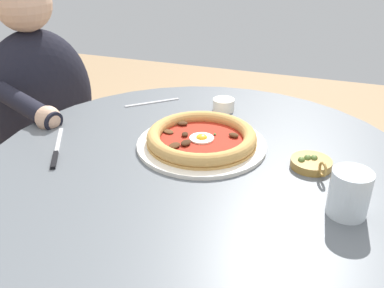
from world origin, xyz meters
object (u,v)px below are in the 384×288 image
(fork_utensil, at_px, (152,103))
(cafe_chair_diner, at_px, (29,136))
(diner_person, at_px, (49,151))
(dining_table, at_px, (201,215))
(water_glass, at_px, (349,196))
(steak_knife, at_px, (56,153))
(ramekin_capers, at_px, (224,104))
(pizza_on_plate, at_px, (201,139))
(olive_pan, at_px, (311,163))

(fork_utensil, bearing_deg, cafe_chair_diner, 83.18)
(fork_utensil, height_order, diner_person, diner_person)
(fork_utensil, height_order, cafe_chair_diner, cafe_chair_diner)
(dining_table, xyz_separation_m, water_glass, (-0.10, -0.32, 0.20))
(water_glass, distance_m, steak_knife, 0.67)
(water_glass, relative_size, fork_utensil, 0.68)
(dining_table, height_order, water_glass, water_glass)
(water_glass, relative_size, ramekin_capers, 1.46)
(ramekin_capers, distance_m, cafe_chair_diner, 0.83)
(water_glass, distance_m, ramekin_capers, 0.54)
(ramekin_capers, bearing_deg, water_glass, -138.96)
(dining_table, bearing_deg, pizza_on_plate, 19.23)
(water_glass, xyz_separation_m, ramekin_capers, (0.41, 0.36, -0.02))
(olive_pan, bearing_deg, diner_person, 75.23)
(ramekin_capers, bearing_deg, fork_utensil, 94.00)
(diner_person, bearing_deg, steak_knife, -138.08)
(ramekin_capers, distance_m, olive_pan, 0.37)
(steak_knife, bearing_deg, dining_table, -76.75)
(diner_person, bearing_deg, ramekin_capers, -89.22)
(steak_knife, bearing_deg, olive_pan, -76.81)
(pizza_on_plate, height_order, ramekin_capers, pizza_on_plate)
(dining_table, distance_m, ramekin_capers, 0.36)
(pizza_on_plate, relative_size, ramekin_capers, 5.10)
(steak_knife, height_order, fork_utensil, steak_knife)
(water_glass, relative_size, cafe_chair_diner, 0.11)
(steak_knife, relative_size, ramekin_capers, 3.06)
(ramekin_capers, height_order, olive_pan, olive_pan)
(pizza_on_plate, height_order, fork_utensil, pizza_on_plate)
(cafe_chair_diner, bearing_deg, ramekin_capers, -93.76)
(fork_utensil, bearing_deg, ramekin_capers, -86.00)
(fork_utensil, xyz_separation_m, cafe_chair_diner, (0.07, 0.56, -0.24))
(water_glass, bearing_deg, pizza_on_plate, 63.73)
(pizza_on_plate, bearing_deg, olive_pan, -93.46)
(olive_pan, bearing_deg, dining_table, 103.12)
(pizza_on_plate, relative_size, fork_utensil, 2.38)
(pizza_on_plate, bearing_deg, cafe_chair_diner, 69.99)
(steak_knife, distance_m, olive_pan, 0.60)
(water_glass, bearing_deg, olive_pan, 27.14)
(dining_table, bearing_deg, olive_pan, -76.88)
(dining_table, relative_size, diner_person, 0.93)
(water_glass, bearing_deg, ramekin_capers, 41.04)
(olive_pan, distance_m, fork_utensil, 0.55)
(dining_table, distance_m, diner_person, 0.75)
(cafe_chair_diner, bearing_deg, steak_knife, -132.95)
(ramekin_capers, bearing_deg, diner_person, 90.78)
(pizza_on_plate, distance_m, ramekin_capers, 0.24)
(olive_pan, height_order, cafe_chair_diner, cafe_chair_diner)
(pizza_on_plate, bearing_deg, ramekin_capers, 2.19)
(ramekin_capers, height_order, cafe_chair_diner, cafe_chair_diner)
(pizza_on_plate, bearing_deg, fork_utensil, 46.34)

